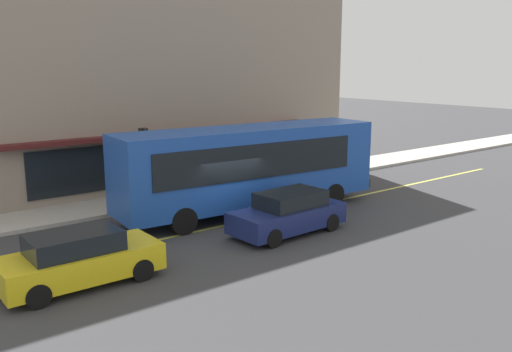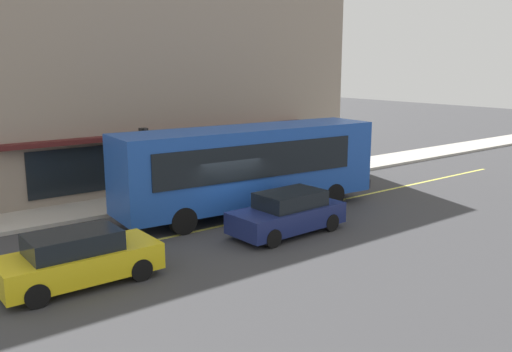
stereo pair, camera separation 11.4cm
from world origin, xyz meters
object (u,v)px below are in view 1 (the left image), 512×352
Objects in this scene: bus at (250,165)px; car_navy at (288,213)px; pedestrian_by_curb at (312,156)px; car_yellow at (79,259)px; traffic_light at (144,148)px; pedestrian_waiting at (157,176)px.

bus is 2.59× the size of car_navy.
pedestrian_by_curb is at bearing 41.33° from car_navy.
car_yellow is at bearing -160.00° from bus.
pedestrian_waiting is (0.84, 0.61, -1.44)m from traffic_light.
pedestrian_by_curb is at bearing -4.74° from pedestrian_waiting.
bus is 4.67m from pedestrian_waiting.
traffic_light reaches higher than pedestrian_by_curb.
traffic_light is 0.73× the size of car_navy.
traffic_light is 8.52m from car_yellow.
bus reaches higher than pedestrian_waiting.
car_yellow is at bearing -130.86° from pedestrian_waiting.
pedestrian_by_curb reaches higher than car_yellow.
bus reaches higher than car_yellow.
car_yellow is 2.50× the size of pedestrian_by_curb.
traffic_light is 0.74× the size of car_yellow.
bus is 3.53× the size of traffic_light.
traffic_light is (-2.91, 3.48, 0.55)m from bus.
bus is 7.11× the size of pedestrian_waiting.
bus reaches higher than traffic_light.
bus is 4.56m from traffic_light.
traffic_light is 1.86× the size of pedestrian_by_curb.
traffic_light is 1.78m from pedestrian_waiting.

